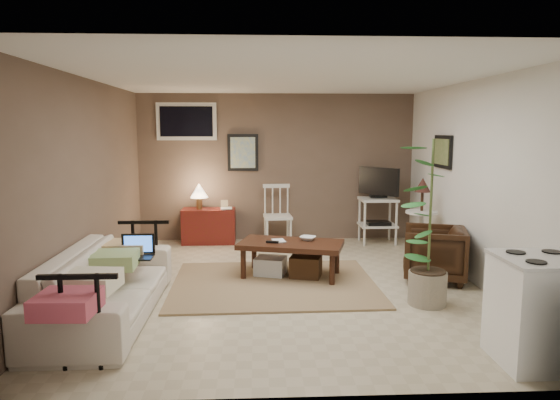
{
  "coord_description": "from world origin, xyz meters",
  "views": [
    {
      "loc": [
        -0.33,
        -5.69,
        1.82
      ],
      "look_at": [
        -0.04,
        0.35,
        0.97
      ],
      "focal_mm": 32.0,
      "sensor_mm": 36.0,
      "label": 1
    }
  ],
  "objects": [
    {
      "name": "floor",
      "position": [
        0.0,
        0.0,
        0.0
      ],
      "size": [
        5.0,
        5.0,
        0.0
      ],
      "primitive_type": "plane",
      "color": "#C1B293",
      "rests_on": "ground"
    },
    {
      "name": "art_back",
      "position": [
        -0.55,
        2.48,
        1.45
      ],
      "size": [
        0.5,
        0.03,
        0.6
      ],
      "primitive_type": "cube",
      "color": "black"
    },
    {
      "name": "art_right",
      "position": [
        2.23,
        1.05,
        1.52
      ],
      "size": [
        0.03,
        0.6,
        0.45
      ],
      "primitive_type": "cube",
      "color": "black"
    },
    {
      "name": "window",
      "position": [
        -1.45,
        2.48,
        1.95
      ],
      "size": [
        0.96,
        0.03,
        0.6
      ],
      "primitive_type": "cube",
      "color": "silver"
    },
    {
      "name": "rug",
      "position": [
        -0.13,
        0.02,
        0.01
      ],
      "size": [
        2.42,
        1.95,
        0.02
      ],
      "primitive_type": "cube",
      "rotation": [
        0.0,
        0.0,
        0.02
      ],
      "color": "#9B7D5A",
      "rests_on": "floor"
    },
    {
      "name": "coffee_table",
      "position": [
        0.08,
        0.3,
        0.26
      ],
      "size": [
        1.38,
        0.96,
        0.47
      ],
      "color": "#3B1B10",
      "rests_on": "floor"
    },
    {
      "name": "sofa",
      "position": [
        -1.8,
        -0.93,
        0.44
      ],
      "size": [
        0.66,
        2.25,
        0.88
      ],
      "primitive_type": "imported",
      "rotation": [
        0.0,
        0.0,
        1.57
      ],
      "color": "beige",
      "rests_on": "floor"
    },
    {
      "name": "sofa_pillows",
      "position": [
        -1.75,
        -1.19,
        0.54
      ],
      "size": [
        0.43,
        2.14,
        0.15
      ],
      "primitive_type": null,
      "color": "beige",
      "rests_on": "sofa"
    },
    {
      "name": "sofa_end_rails",
      "position": [
        -1.67,
        -0.93,
        0.38
      ],
      "size": [
        0.6,
        2.25,
        0.76
      ],
      "primitive_type": null,
      "color": "black",
      "rests_on": "floor"
    },
    {
      "name": "laptop",
      "position": [
        -1.58,
        -0.54,
        0.57
      ],
      "size": [
        0.35,
        0.25,
        0.24
      ],
      "color": "black",
      "rests_on": "sofa"
    },
    {
      "name": "red_console",
      "position": [
        -1.12,
        2.24,
        0.34
      ],
      "size": [
        0.84,
        0.38,
        0.98
      ],
      "color": "maroon",
      "rests_on": "floor"
    },
    {
      "name": "spindle_chair",
      "position": [
        -0.0,
        2.11,
        0.45
      ],
      "size": [
        0.46,
        0.46,
        0.95
      ],
      "color": "silver",
      "rests_on": "floor"
    },
    {
      "name": "tv_stand",
      "position": [
        1.61,
        2.13,
        0.65
      ],
      "size": [
        0.58,
        0.58,
        1.23
      ],
      "color": "silver",
      "rests_on": "floor"
    },
    {
      "name": "side_table",
      "position": [
        1.95,
        1.02,
        0.72
      ],
      "size": [
        0.44,
        0.44,
        1.17
      ],
      "color": "silver",
      "rests_on": "floor"
    },
    {
      "name": "armchair",
      "position": [
        1.82,
        0.12,
        0.36
      ],
      "size": [
        0.84,
        0.87,
        0.73
      ],
      "primitive_type": "imported",
      "rotation": [
        0.0,
        0.0,
        -1.88
      ],
      "color": "black",
      "rests_on": "floor"
    },
    {
      "name": "potted_plant",
      "position": [
        1.45,
        -0.73,
        0.94
      ],
      "size": [
        0.44,
        0.44,
        1.76
      ],
      "color": "#9E927D",
      "rests_on": "floor"
    },
    {
      "name": "stove",
      "position": [
        1.87,
        -2.07,
        0.43
      ],
      "size": [
        0.66,
        0.61,
        0.86
      ],
      "color": "white",
      "rests_on": "floor"
    },
    {
      "name": "bowl",
      "position": [
        0.31,
        0.4,
        0.55
      ],
      "size": [
        0.2,
        0.12,
        0.19
      ],
      "primitive_type": "imported",
      "rotation": [
        0.0,
        0.0,
        -0.41
      ],
      "color": "#3B1B10",
      "rests_on": "coffee_table"
    },
    {
      "name": "book_table",
      "position": [
        -0.14,
        0.33,
        0.55
      ],
      "size": [
        0.15,
        0.04,
        0.2
      ],
      "primitive_type": "imported",
      "rotation": [
        0.0,
        0.0,
        0.17
      ],
      "color": "#3B1B10",
      "rests_on": "coffee_table"
    },
    {
      "name": "book_console",
      "position": [
        -0.91,
        2.19,
        0.68
      ],
      "size": [
        0.18,
        0.03,
        0.24
      ],
      "primitive_type": "imported",
      "rotation": [
        0.0,
        0.0,
        0.06
      ],
      "color": "#3B1B10",
      "rests_on": "red_console"
    }
  ]
}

